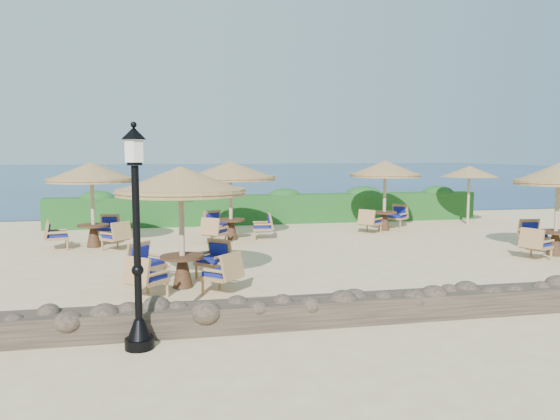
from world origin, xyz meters
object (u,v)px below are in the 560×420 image
at_px(cafe_set_0, 181,204).
at_px(cafe_set_2, 92,187).
at_px(lamp_post, 137,247).
at_px(cafe_set_4, 385,178).
at_px(extra_parasol, 469,172).
at_px(cafe_set_3, 231,182).
at_px(cafe_set_1, 558,192).

relative_size(cafe_set_0, cafe_set_2, 1.02).
height_order(lamp_post, cafe_set_4, lamp_post).
bearing_deg(cafe_set_0, cafe_set_2, 113.81).
relative_size(lamp_post, cafe_set_2, 1.19).
distance_m(extra_parasol, cafe_set_0, 14.48).
distance_m(lamp_post, cafe_set_4, 14.02).
xyz_separation_m(cafe_set_0, cafe_set_3, (1.81, 6.33, 0.13)).
bearing_deg(cafe_set_0, lamp_post, -101.65).
relative_size(lamp_post, cafe_set_4, 1.24).
distance_m(cafe_set_1, cafe_set_2, 13.81).
xyz_separation_m(extra_parasol, cafe_set_3, (-10.03, -2.00, -0.20)).
height_order(extra_parasol, cafe_set_1, cafe_set_1).
bearing_deg(cafe_set_3, cafe_set_0, -105.99).
distance_m(extra_parasol, cafe_set_3, 10.23).
distance_m(extra_parasol, cafe_set_2, 14.63).
bearing_deg(cafe_set_3, lamp_post, -104.41).
xyz_separation_m(cafe_set_2, cafe_set_3, (4.37, 0.53, 0.08)).
relative_size(extra_parasol, cafe_set_2, 0.86).
distance_m(cafe_set_2, cafe_set_4, 10.48).
height_order(lamp_post, cafe_set_0, lamp_post).
bearing_deg(cafe_set_0, cafe_set_1, 8.62).
bearing_deg(lamp_post, extra_parasol, 43.60).
bearing_deg(cafe_set_3, cafe_set_2, -173.12).
bearing_deg(cafe_set_4, lamp_post, -127.61).
xyz_separation_m(lamp_post, cafe_set_2, (-1.80, 9.47, 0.33)).
bearing_deg(extra_parasol, cafe_set_3, -168.71).
height_order(extra_parasol, cafe_set_0, cafe_set_0).
distance_m(extra_parasol, cafe_set_1, 6.85).
bearing_deg(extra_parasol, cafe_set_2, -170.04).
relative_size(cafe_set_2, cafe_set_4, 1.05).
bearing_deg(cafe_set_4, cafe_set_0, -136.37).
height_order(cafe_set_2, cafe_set_3, same).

